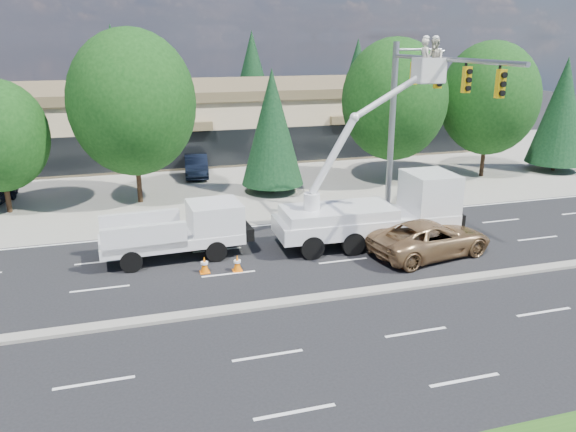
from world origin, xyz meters
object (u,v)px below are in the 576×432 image
object	(u,v)px
minivan	(431,238)
utility_pickup	(182,236)
signal_mast	(414,105)
bucket_truck	(383,202)

from	to	relation	value
minivan	utility_pickup	bearing A→B (deg)	64.13
signal_mast	bucket_truck	xyz separation A→B (m)	(-2.45, -2.19, -4.07)
signal_mast	utility_pickup	world-z (taller)	signal_mast
signal_mast	minivan	xyz separation A→B (m)	(-1.09, -4.24, -5.28)
utility_pickup	minivan	bearing A→B (deg)	-18.26
bucket_truck	minivan	world-z (taller)	bucket_truck
minivan	bucket_truck	bearing A→B (deg)	23.09
utility_pickup	bucket_truck	world-z (taller)	bucket_truck
utility_pickup	minivan	world-z (taller)	utility_pickup
signal_mast	utility_pickup	distance (m)	12.72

